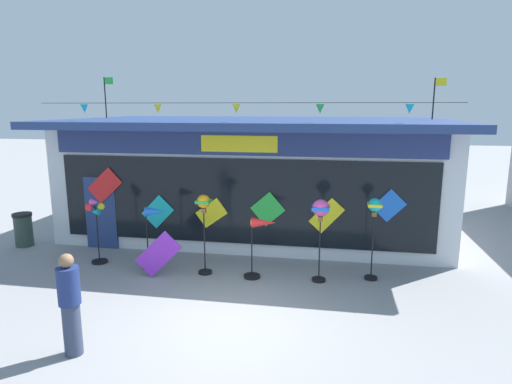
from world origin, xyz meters
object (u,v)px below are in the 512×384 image
object	(u,v)px
wind_spinner_far_left	(96,223)
wind_spinner_right	(321,215)
wind_spinner_center_left	(204,213)
display_kite_on_ground	(158,254)
wind_spinner_far_right	(374,216)
person_mid_plaza	(70,304)
kite_shop_building	(258,173)
wind_spinner_left	(153,223)
trash_bin	(23,229)
wind_spinner_center_right	(261,235)

from	to	relation	value
wind_spinner_far_left	wind_spinner_right	world-z (taller)	wind_spinner_right
wind_spinner_center_left	display_kite_on_ground	bearing A→B (deg)	-159.17
wind_spinner_far_right	person_mid_plaza	world-z (taller)	wind_spinner_far_right
kite_shop_building	person_mid_plaza	xyz separation A→B (m)	(-1.64, -7.89, -0.92)
kite_shop_building	wind_spinner_center_left	world-z (taller)	kite_shop_building
wind_spinner_left	wind_spinner_far_right	world-z (taller)	wind_spinner_far_right
wind_spinner_center_left	wind_spinner_right	bearing A→B (deg)	0.14
kite_shop_building	wind_spinner_right	distance (m)	4.74
kite_shop_building	trash_bin	distance (m)	7.07
trash_bin	kite_shop_building	bearing A→B (deg)	26.77
kite_shop_building	wind_spinner_far_left	distance (m)	5.34
wind_spinner_far_left	wind_spinner_far_right	bearing A→B (deg)	1.06
wind_spinner_right	person_mid_plaza	distance (m)	5.28
wind_spinner_right	wind_spinner_far_right	bearing A→B (deg)	14.94
wind_spinner_left	trash_bin	xyz separation A→B (m)	(-4.35, 1.00, -0.66)
trash_bin	wind_spinner_center_left	bearing A→B (deg)	-11.19
wind_spinner_right	wind_spinner_far_right	xyz separation A→B (m)	(1.17, 0.31, -0.07)
wind_spinner_left	wind_spinner_center_left	bearing A→B (deg)	-5.16
wind_spinner_center_right	wind_spinner_right	xyz separation A→B (m)	(1.33, 0.07, 0.52)
wind_spinner_left	trash_bin	distance (m)	4.51
wind_spinner_left	person_mid_plaza	xyz separation A→B (m)	(0.21, -3.76, -0.28)
display_kite_on_ground	wind_spinner_center_right	bearing A→B (deg)	7.79
wind_spinner_left	wind_spinner_right	distance (m)	3.99
wind_spinner_center_left	wind_spinner_far_left	bearing A→B (deg)	176.05
wind_spinner_right	person_mid_plaza	xyz separation A→B (m)	(-3.75, -3.65, -0.70)
kite_shop_building	wind_spinner_right	xyz separation A→B (m)	(2.11, -4.24, -0.22)
wind_spinner_center_left	trash_bin	world-z (taller)	wind_spinner_center_left
wind_spinner_far_left	kite_shop_building	bearing A→B (deg)	50.03
wind_spinner_far_left	wind_spinner_left	size ratio (longest dim) A/B	1.08
wind_spinner_center_left	wind_spinner_center_right	xyz separation A→B (m)	(1.34, -0.06, -0.44)
kite_shop_building	wind_spinner_left	distance (m)	4.57
wind_spinner_far_left	wind_spinner_far_right	distance (m)	6.70
trash_bin	display_kite_on_ground	xyz separation A→B (m)	(4.66, -1.50, 0.07)
kite_shop_building	wind_spinner_far_left	bearing A→B (deg)	-129.97
wind_spinner_far_right	wind_spinner_far_left	bearing A→B (deg)	-178.94
kite_shop_building	wind_spinner_center_left	xyz separation A→B (m)	(-0.56, -4.25, -0.30)
wind_spinner_right	trash_bin	size ratio (longest dim) A/B	2.00
display_kite_on_ground	kite_shop_building	bearing A→B (deg)	71.48
trash_bin	display_kite_on_ground	bearing A→B (deg)	-17.81
wind_spinner_center_right	wind_spinner_right	distance (m)	1.43
wind_spinner_center_right	wind_spinner_far_left	bearing A→B (deg)	176.51
wind_spinner_center_right	wind_spinner_right	world-z (taller)	wind_spinner_right
wind_spinner_far_right	display_kite_on_ground	distance (m)	4.98
wind_spinner_left	person_mid_plaza	distance (m)	3.78
wind_spinner_left	wind_spinner_center_left	xyz separation A→B (m)	(1.30, -0.12, 0.34)
wind_spinner_left	wind_spinner_right	xyz separation A→B (m)	(3.97, -0.11, 0.42)
wind_spinner_left	trash_bin	bearing A→B (deg)	167.05
kite_shop_building	display_kite_on_ground	bearing A→B (deg)	-108.52
wind_spinner_center_left	wind_spinner_far_right	size ratio (longest dim) A/B	1.00
wind_spinner_far_left	wind_spinner_left	xyz separation A→B (m)	(1.54, -0.08, 0.09)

